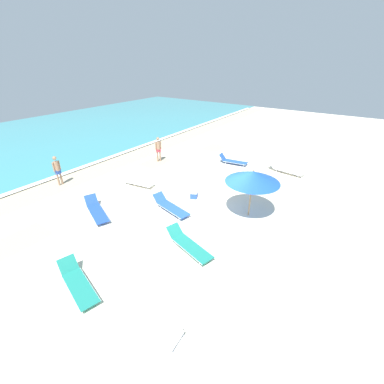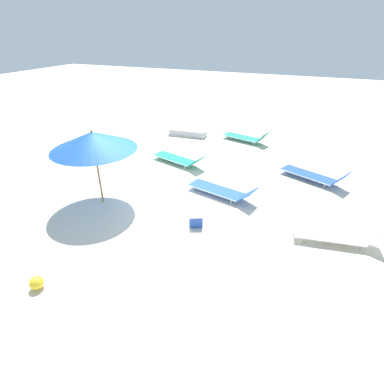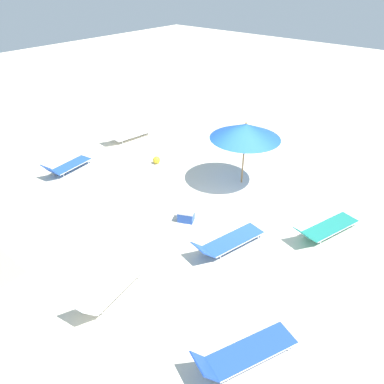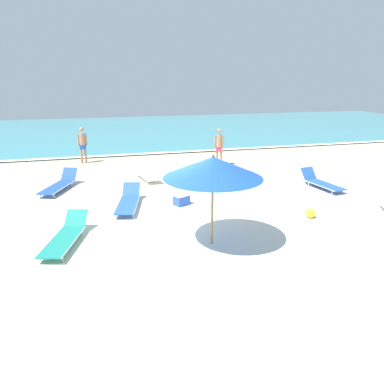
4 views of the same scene
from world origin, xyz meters
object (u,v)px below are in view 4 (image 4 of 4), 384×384
Objects in this scene: beach_umbrella at (213,168)px; sun_lounger_near_water_right at (59,184)px; sun_lounger_near_water_left at (321,182)px; beachgoer_wading_adult at (82,143)px; sun_lounger_beside_umbrella at (128,201)px; sun_lounger_mid_beach_pair_b at (65,236)px; cooler_box at (182,199)px; beach_ball at (310,213)px; sun_lounger_mid_beach_solo at (147,174)px; beachgoer_shoreline_child at (219,145)px.

beach_umbrella is 1.06× the size of sun_lounger_near_water_right.
beach_umbrella reaches higher than sun_lounger_near_water_left.
beachgoer_wading_adult reaches higher than sun_lounger_near_water_right.
sun_lounger_beside_umbrella reaches higher than sun_lounger_mid_beach_pair_b.
beachgoer_wading_adult is at bearing 106.77° from beach_umbrella.
sun_lounger_near_water_left reaches higher than cooler_box.
sun_lounger_near_water_right reaches higher than beach_ball.
sun_lounger_mid_beach_solo is 4.59m from beachgoer_wading_adult.
sun_lounger_beside_umbrella is at bearing -32.51° from cooler_box.
beach_umbrella is 7.46m from sun_lounger_near_water_right.
beachgoer_wading_adult is (-8.78, 6.86, 0.78)m from sun_lounger_near_water_left.
beach_umbrella is 8.88m from beachgoer_shoreline_child.
beachgoer_shoreline_child is (3.08, 8.27, -0.99)m from beach_umbrella.
beach_umbrella is 11.01m from beachgoer_wading_adult.
sun_lounger_mid_beach_pair_b is (-3.61, 0.97, -1.79)m from beach_umbrella.
beach_ball is 4.10m from cooler_box.
sun_lounger_near_water_left is 3.38× the size of cooler_box.
beach_ball is (6.61, -9.56, -0.85)m from beachgoer_wading_adult.
beachgoer_wading_adult reaches higher than cooler_box.
sun_lounger_mid_beach_pair_b is 9.93m from beachgoer_shoreline_child.
sun_lounger_near_water_right is at bearing 46.32° from beachgoer_shoreline_child.
beachgoer_wading_adult is 11.65m from beach_ball.
cooler_box is (3.58, 2.16, -0.02)m from sun_lounger_mid_beach_pair_b.
sun_lounger_beside_umbrella is 1.12× the size of sun_lounger_mid_beach_solo.
sun_lounger_near_water_right is at bearing 123.98° from beach_umbrella.
beachgoer_shoreline_child is (4.84, 4.93, 0.79)m from sun_lounger_beside_umbrella.
sun_lounger_mid_beach_solo is 7.13× the size of beach_ball.
beachgoer_wading_adult is 8.05m from cooler_box.
beach_ball is (7.05, -0.03, -0.06)m from sun_lounger_mid_beach_pair_b.
beachgoer_wading_adult reaches higher than sun_lounger_mid_beach_pair_b.
sun_lounger_mid_beach_solo is at bearing -106.11° from cooler_box.
sun_lounger_mid_beach_solo is at bearing 125.13° from beach_ball.
sun_lounger_near_water_left reaches higher than sun_lounger_mid_beach_pair_b.
beachgoer_shoreline_child is at bearing 156.57° from beachgoer_wading_adult.
sun_lounger_near_water_left is 9.96m from sun_lounger_near_water_right.
sun_lounger_beside_umbrella is at bearing 97.30° from beachgoer_wading_adult.
sun_lounger_mid_beach_pair_b reaches higher than cooler_box.
beachgoer_shoreline_child reaches higher than beach_ball.
sun_lounger_beside_umbrella is at bearing 74.31° from beachgoer_shoreline_child.
beach_ball is at bearing 16.29° from sun_lounger_mid_beach_pair_b.
beachgoer_shoreline_child is (3.72, 1.52, 0.78)m from sun_lounger_mid_beach_solo.
beachgoer_shoreline_child reaches higher than sun_lounger_beside_umbrella.
sun_lounger_beside_umbrella is 7.98× the size of beach_ball.
beach_ball is 0.49× the size of cooler_box.
sun_lounger_mid_beach_solo is at bearing 120.15° from beachgoer_wading_adult.
sun_lounger_mid_beach_solo is 3.67m from cooler_box.
beachgoer_wading_adult is at bearing 114.87° from sun_lounger_mid_beach_solo.
sun_lounger_mid_beach_pair_b is (-1.85, -2.37, -0.00)m from sun_lounger_beside_umbrella.
sun_lounger_mid_beach_solo is 3.47× the size of cooler_box.
sun_lounger_beside_umbrella is at bearing 117.85° from beach_umbrella.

